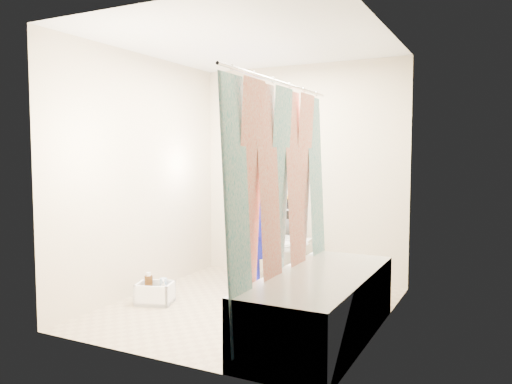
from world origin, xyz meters
The scene contains 14 objects.
floor centered at (0.00, 0.00, 0.00)m, with size 2.60×2.60×0.00m, color tan.
ceiling centered at (0.00, 0.00, 2.40)m, with size 2.40×2.60×0.02m, color silver.
wall_back centered at (0.00, 1.30, 1.20)m, with size 2.40×0.02×2.40m, color #C0B694.
wall_front centered at (0.00, -1.30, 1.20)m, with size 2.40×0.02×2.40m, color #C0B694.
wall_left centered at (-1.20, 0.00, 1.20)m, with size 0.02×2.60×2.40m, color #C0B694.
wall_right centered at (1.20, 0.00, 1.20)m, with size 0.02×2.60×2.40m, color #C0B694.
bathtub centered at (0.85, -0.43, 0.27)m, with size 0.70×1.75×0.50m.
curtain_rod centered at (0.52, -0.43, 1.95)m, with size 0.02×0.02×1.90m, color silver.
shower_curtain centered at (0.52, -0.43, 1.02)m, with size 0.06×1.75×1.80m, color silver.
toilet centered at (-0.03, 1.08, 0.41)m, with size 0.46×0.80×0.81m, color white.
tank_lid centered at (-0.01, 0.95, 0.48)m, with size 0.50×0.22×0.04m, color white.
tank_internals centered at (-0.11, 1.29, 0.80)m, with size 0.20×0.07×0.27m.
plumber centered at (-0.29, 0.65, 0.95)m, with size 0.69×0.45×1.90m, color #0F2797.
cleaning_caddy centered at (-0.83, -0.27, 0.09)m, with size 0.39×0.35×0.25m.
Camera 1 is at (2.08, -3.96, 1.41)m, focal length 35.00 mm.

